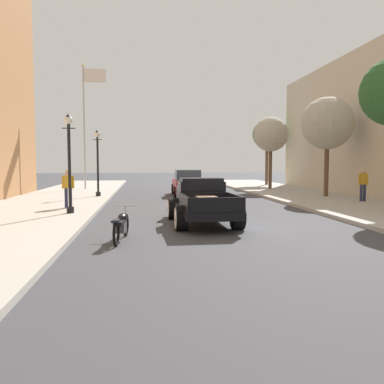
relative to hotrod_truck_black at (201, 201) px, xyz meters
name	(u,v)px	position (x,y,z in m)	size (l,w,h in m)	color
ground_plane	(222,226)	(0.57, -0.80, -0.75)	(140.00, 140.00, 0.00)	#3D3D42
hotrod_truck_black	(201,201)	(0.00, 0.00, 0.00)	(2.28, 4.98, 1.58)	black
motorcycle_parked	(121,225)	(-2.62, -3.08, -0.31)	(0.62, 2.11, 0.93)	black
car_background_red	(187,184)	(0.76, 11.95, 0.01)	(1.91, 4.32, 1.65)	#AD1E1E
pedestrian_sidewalk_left	(68,186)	(-5.28, 4.13, 0.33)	(0.53, 0.22, 1.65)	#232847
pedestrian_sidewalk_right	(363,183)	(9.04, 5.43, 0.33)	(0.53, 0.22, 1.65)	#232847
street_lamp_near	(69,156)	(-4.87, 2.19, 1.63)	(0.50, 0.32, 3.85)	black
street_lamp_far	(98,158)	(-4.67, 10.23, 1.63)	(0.50, 0.32, 3.85)	black
flagpole	(87,113)	(-6.14, 17.20, 5.02)	(1.74, 0.16, 9.16)	#B2B2B7
street_tree_second	(327,124)	(8.57, 8.67, 3.61)	(3.02, 3.02, 5.74)	brown
street_tree_third	(271,135)	(7.43, 15.78, 3.43)	(2.59, 2.59, 5.36)	brown
street_tree_farthest	(267,135)	(8.77, 21.09, 3.77)	(2.54, 2.54, 5.69)	brown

